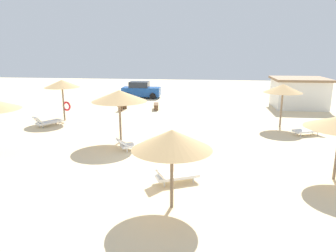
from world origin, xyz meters
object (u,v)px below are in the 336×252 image
parasol_3 (283,89)px  parasol_4 (119,96)px  parasol_1 (62,84)px  lounger_4 (135,144)px  bench_1 (156,105)px  parked_car (141,90)px  lounger_3 (309,130)px  lounger_2 (174,175)px  beach_cabana (299,93)px  parasol_2 (172,140)px  lounger_1 (47,122)px  bench_0 (123,106)px

parasol_3 → parasol_4: size_ratio=0.95×
parasol_1 → lounger_4: (6.63, -6.13, -2.33)m
bench_1 → parked_car: bearing=112.9°
parasol_1 → lounger_3: parasol_1 is taller
lounger_2 → beach_cabana: 19.86m
parasol_3 → parasol_4: parasol_4 is taller
parasol_2 → lounger_2: (-0.13, 1.94, -2.02)m
lounger_2 → bench_1: (-3.10, 15.03, 0.02)m
lounger_1 → lounger_2: lounger_2 is taller
parasol_1 → bench_0: bearing=54.1°
lounger_1 → parasol_3: bearing=6.3°
parasol_4 → lounger_2: 6.68m
lounger_3 → bench_1: size_ratio=1.30×
parasol_4 → lounger_1: 6.97m
parasol_3 → lounger_4: 10.72m
parasol_2 → lounger_4: bearing=114.1°
parasol_4 → beach_cabana: 17.87m
lounger_3 → beach_cabana: size_ratio=0.43×
parasol_3 → parasol_2: bearing=-117.1°
parasol_4 → parked_car: size_ratio=0.75×
parasol_4 → bench_1: parasol_4 is taller
lounger_1 → beach_cabana: 21.01m
parasol_3 → lounger_3: bearing=-54.6°
parasol_1 → lounger_4: bearing=-42.8°
lounger_1 → parasol_1: bearing=79.0°
beach_cabana → parasol_2: bearing=-115.2°
parasol_1 → parasol_4: size_ratio=0.97×
parasol_3 → parasol_4: (-9.70, -4.65, 0.03)m
parasol_4 → parked_car: bearing=97.7°
parasol_4 → beach_cabana: bearing=43.8°
parasol_4 → beach_cabana: (12.86, 12.35, -1.29)m
bench_0 → lounger_1: bearing=-119.5°
lounger_2 → parked_car: bearing=105.1°
parasol_2 → parasol_4: (-3.68, 7.12, 0.28)m
beach_cabana → bench_1: bearing=-168.6°
beach_cabana → parasol_3: bearing=-112.3°
parasol_3 → bench_0: bearing=159.4°
lounger_2 → bench_1: bearing=101.7°
parasol_3 → parked_car: (-11.88, 11.44, -1.77)m
bench_0 → parasol_4: bearing=-75.7°
lounger_3 → parasol_1: bearing=173.1°
parasol_2 → parked_car: size_ratio=0.66×
parasol_1 → beach_cabana: parasol_1 is taller
parasol_2 → lounger_1: 14.02m
bench_1 → parked_car: parked_car is taller
lounger_3 → bench_1: (-10.56, 7.04, 0.03)m
parasol_4 → lounger_2: bearing=-55.5°
bench_1 → beach_cabana: bearing=11.4°
lounger_2 → parasol_3: bearing=58.0°
lounger_1 → beach_cabana: size_ratio=0.41×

